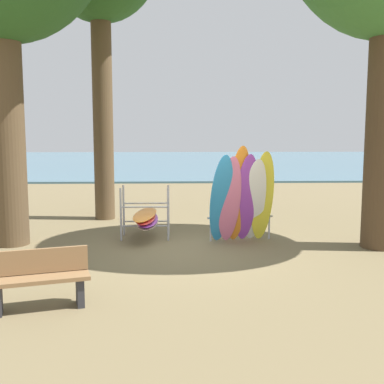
% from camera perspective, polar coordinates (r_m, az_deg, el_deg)
% --- Properties ---
extents(ground_plane, '(80.00, 80.00, 0.00)m').
position_cam_1_polar(ground_plane, '(10.32, -0.06, -7.01)').
color(ground_plane, brown).
extents(lake_water, '(80.00, 36.00, 0.10)m').
position_cam_1_polar(lake_water, '(41.63, -1.53, 3.76)').
color(lake_water, '#477084').
rests_on(lake_water, ground).
extents(leaning_board_pile, '(1.61, 0.94, 2.25)m').
position_cam_1_polar(leaning_board_pile, '(10.90, 6.04, -0.76)').
color(leaning_board_pile, '#2D8ED1').
rests_on(leaning_board_pile, ground).
extents(board_storage_rack, '(1.15, 2.13, 1.25)m').
position_cam_1_polar(board_storage_rack, '(11.45, -5.52, -3.09)').
color(board_storage_rack, '#9EA0A5').
rests_on(board_storage_rack, ground).
extents(park_bench, '(1.46, 0.79, 0.85)m').
position_cam_1_polar(park_bench, '(7.27, -17.88, -9.79)').
color(park_bench, '#2D2D33').
rests_on(park_bench, ground).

